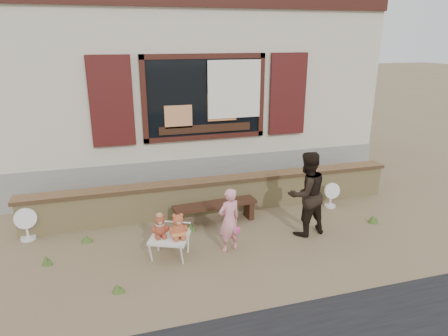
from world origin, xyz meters
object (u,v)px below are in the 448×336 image
object	(u,v)px
child	(229,220)
adult	(306,194)
teddy_bear_left	(160,225)
folding_chair	(170,238)
bench	(215,208)
teddy_bear_right	(178,225)

from	to	relation	value
child	adult	bearing A→B (deg)	170.82
teddy_bear_left	child	size ratio (longest dim) A/B	0.35
teddy_bear_left	folding_chair	bearing A→B (deg)	0.00
adult	folding_chair	bearing A→B (deg)	-6.76
bench	folding_chair	world-z (taller)	bench
child	teddy_bear_left	bearing A→B (deg)	-23.43
bench	teddy_bear_right	distance (m)	1.33
folding_chair	teddy_bear_right	size ratio (longest dim) A/B	1.81
teddy_bear_left	teddy_bear_right	size ratio (longest dim) A/B	0.93
teddy_bear_left	adult	distance (m)	2.46
teddy_bear_left	teddy_bear_right	bearing A→B (deg)	-0.00
folding_chair	bench	bearing A→B (deg)	68.21
teddy_bear_right	child	size ratio (longest dim) A/B	0.38
folding_chair	teddy_bear_right	xyz separation A→B (m)	(0.13, -0.06, 0.23)
teddy_bear_right	child	bearing A→B (deg)	23.68
bench	adult	distance (m)	1.64
folding_chair	teddy_bear_left	bearing A→B (deg)	-180.00
adult	child	bearing A→B (deg)	-2.17
adult	teddy_bear_left	bearing A→B (deg)	-8.26
child	folding_chair	bearing A→B (deg)	-20.80
teddy_bear_right	adult	world-z (taller)	adult
bench	teddy_bear_right	world-z (taller)	teddy_bear_right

